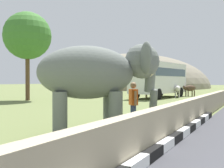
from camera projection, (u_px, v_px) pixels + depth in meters
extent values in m
cube|color=white|center=(136.00, 165.00, 5.00)|extent=(0.90, 0.20, 0.24)
cube|color=black|center=(153.00, 154.00, 5.79)|extent=(0.90, 0.20, 0.24)
cube|color=white|center=(165.00, 145.00, 6.58)|extent=(0.90, 0.20, 0.24)
cube|color=black|center=(175.00, 138.00, 7.36)|extent=(0.90, 0.20, 0.24)
cube|color=white|center=(184.00, 133.00, 8.15)|extent=(0.90, 0.20, 0.24)
cube|color=black|center=(190.00, 128.00, 8.94)|extent=(0.90, 0.20, 0.24)
cube|color=white|center=(196.00, 124.00, 9.73)|extent=(0.90, 0.20, 0.24)
cube|color=black|center=(200.00, 121.00, 10.52)|extent=(0.90, 0.20, 0.24)
cube|color=white|center=(204.00, 118.00, 11.31)|extent=(0.90, 0.20, 0.24)
cube|color=black|center=(208.00, 116.00, 12.09)|extent=(0.90, 0.20, 0.24)
cube|color=tan|center=(166.00, 123.00, 7.59)|extent=(28.00, 0.36, 1.00)
cylinder|color=slate|center=(110.00, 110.00, 9.17)|extent=(0.44, 0.44, 1.38)
cylinder|color=slate|center=(116.00, 113.00, 8.29)|extent=(0.44, 0.44, 1.38)
cylinder|color=slate|center=(59.00, 112.00, 8.79)|extent=(0.44, 0.44, 1.38)
cylinder|color=slate|center=(60.00, 115.00, 7.92)|extent=(0.44, 0.44, 1.38)
ellipsoid|color=slate|center=(87.00, 72.00, 8.53)|extent=(3.25, 3.38, 1.70)
sphere|color=slate|center=(142.00, 61.00, 8.93)|extent=(1.16, 1.16, 1.16)
ellipsoid|color=#D84C8C|center=(150.00, 57.00, 8.99)|extent=(0.72, 0.69, 0.44)
ellipsoid|color=slate|center=(131.00, 61.00, 9.66)|extent=(0.83, 0.78, 1.00)
ellipsoid|color=slate|center=(146.00, 58.00, 8.14)|extent=(0.83, 0.78, 1.00)
cylinder|color=slate|center=(150.00, 78.00, 9.00)|extent=(0.63, 0.62, 1.00)
cylinder|color=slate|center=(153.00, 101.00, 9.04)|extent=(0.45, 0.44, 0.83)
cone|color=beige|center=(146.00, 75.00, 9.26)|extent=(0.52, 0.48, 0.22)
cone|color=beige|center=(152.00, 75.00, 8.72)|extent=(0.52, 0.48, 0.22)
cylinder|color=navy|center=(132.00, 116.00, 9.89)|extent=(0.15, 0.15, 0.82)
cylinder|color=navy|center=(134.00, 116.00, 9.70)|extent=(0.15, 0.15, 0.82)
cube|color=#D85919|center=(133.00, 97.00, 9.78)|extent=(0.46, 0.44, 0.58)
cylinder|color=#9E7251|center=(131.00, 97.00, 10.04)|extent=(0.14, 0.14, 0.52)
cylinder|color=#9E7251|center=(135.00, 98.00, 9.53)|extent=(0.13, 0.13, 0.52)
sphere|color=#9E7251|center=(133.00, 85.00, 9.78)|extent=(0.23, 0.23, 0.23)
cube|color=silver|center=(159.00, 78.00, 27.00)|extent=(8.51, 3.49, 3.00)
cube|color=#3F5160|center=(159.00, 73.00, 26.99)|extent=(7.86, 3.45, 0.76)
cylinder|color=black|center=(160.00, 92.00, 29.83)|extent=(1.03, 0.42, 1.00)
cylinder|color=black|center=(180.00, 92.00, 28.49)|extent=(1.03, 0.42, 1.00)
cylinder|color=black|center=(136.00, 93.00, 25.54)|extent=(1.03, 0.42, 1.00)
cylinder|color=black|center=(158.00, 94.00, 24.20)|extent=(1.03, 0.42, 1.00)
cube|color=orange|center=(160.00, 79.00, 40.14)|extent=(8.01, 2.60, 3.00)
cube|color=#3F5160|center=(161.00, 75.00, 40.14)|extent=(7.38, 2.64, 0.76)
cylinder|color=black|center=(158.00, 88.00, 42.95)|extent=(1.00, 0.31, 1.00)
cylinder|color=black|center=(173.00, 88.00, 41.87)|extent=(1.00, 0.31, 1.00)
cylinder|color=black|center=(147.00, 89.00, 38.45)|extent=(1.00, 0.31, 1.00)
cylinder|color=black|center=(163.00, 89.00, 37.37)|extent=(1.00, 0.31, 1.00)
cylinder|color=beige|center=(179.00, 95.00, 26.79)|extent=(0.12, 0.12, 0.65)
cylinder|color=beige|center=(175.00, 94.00, 26.89)|extent=(0.12, 0.12, 0.65)
cylinder|color=beige|center=(179.00, 94.00, 27.66)|extent=(0.12, 0.12, 0.65)
cylinder|color=beige|center=(176.00, 94.00, 27.75)|extent=(0.12, 0.12, 0.65)
ellipsoid|color=beige|center=(177.00, 89.00, 27.27)|extent=(1.60, 0.93, 0.66)
ellipsoid|color=beige|center=(177.00, 88.00, 26.37)|extent=(0.45, 0.35, 0.32)
cylinder|color=#473323|center=(188.00, 93.00, 29.01)|extent=(0.12, 0.12, 0.65)
cylinder|color=#473323|center=(186.00, 93.00, 29.33)|extent=(0.12, 0.12, 0.65)
cylinder|color=#473323|center=(194.00, 93.00, 29.41)|extent=(0.12, 0.12, 0.65)
cylinder|color=#473323|center=(192.00, 93.00, 29.73)|extent=(0.12, 0.12, 0.65)
ellipsoid|color=#473323|center=(190.00, 88.00, 29.36)|extent=(1.57, 1.35, 0.66)
ellipsoid|color=#473323|center=(184.00, 87.00, 28.95)|extent=(0.48, 0.44, 0.32)
cylinder|color=tan|center=(155.00, 94.00, 26.87)|extent=(0.12, 0.12, 0.65)
cylinder|color=tan|center=(156.00, 95.00, 26.51)|extent=(0.12, 0.12, 0.65)
cylinder|color=tan|center=(146.00, 95.00, 26.79)|extent=(0.12, 0.12, 0.65)
cylinder|color=tan|center=(147.00, 95.00, 26.43)|extent=(0.12, 0.12, 0.65)
ellipsoid|color=tan|center=(151.00, 89.00, 26.64)|extent=(1.34, 1.58, 0.66)
ellipsoid|color=tan|center=(160.00, 88.00, 26.72)|extent=(0.44, 0.48, 0.32)
cylinder|color=brown|center=(28.00, 75.00, 23.19)|extent=(0.36, 0.36, 4.49)
sphere|color=#3C752D|center=(27.00, 36.00, 23.15)|extent=(4.12, 4.12, 4.12)
ellipsoid|color=gray|center=(133.00, 88.00, 66.07)|extent=(45.08, 36.07, 16.36)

